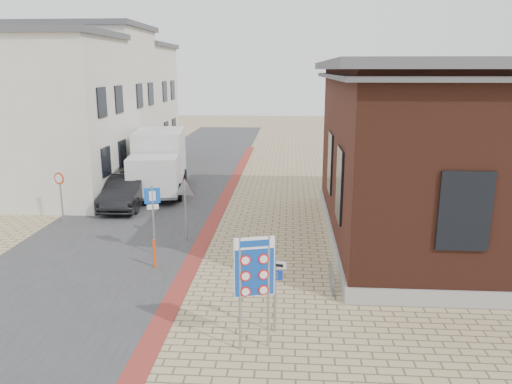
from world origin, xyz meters
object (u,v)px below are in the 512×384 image
(border_sign, at_px, (254,270))
(parking_sign, at_px, (153,208))
(box_truck, at_px, (159,162))
(essen_sign, at_px, (275,284))
(bollard, at_px, (154,254))
(sedan, at_px, (128,191))

(border_sign, xyz_separation_m, parking_sign, (-4.02, 6.00, -0.29))
(box_truck, height_order, essen_sign, box_truck)
(essen_sign, distance_m, parking_sign, 6.89)
(border_sign, bearing_deg, bollard, 112.32)
(border_sign, height_order, essen_sign, border_sign)
(border_sign, relative_size, parking_sign, 1.11)
(bollard, bearing_deg, essen_sign, -43.71)
(box_truck, relative_size, essen_sign, 3.19)
(box_truck, xyz_separation_m, bollard, (2.54, -10.52, -1.19))
(essen_sign, bearing_deg, sedan, 131.25)
(essen_sign, bearing_deg, border_sign, -112.10)
(parking_sign, relative_size, bollard, 2.56)
(border_sign, height_order, parking_sign, border_sign)
(border_sign, distance_m, essen_sign, 1.15)
(border_sign, bearing_deg, sedan, 104.26)
(box_truck, relative_size, border_sign, 2.32)
(sedan, relative_size, parking_sign, 1.86)
(sedan, xyz_separation_m, bollard, (3.33, -7.53, -0.28))
(sedan, relative_size, essen_sign, 2.31)
(box_truck, xyz_separation_m, essen_sign, (6.70, -14.49, -0.36))
(sedan, bearing_deg, box_truck, 72.72)
(border_sign, xyz_separation_m, bollard, (-3.69, 4.76, -1.52))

